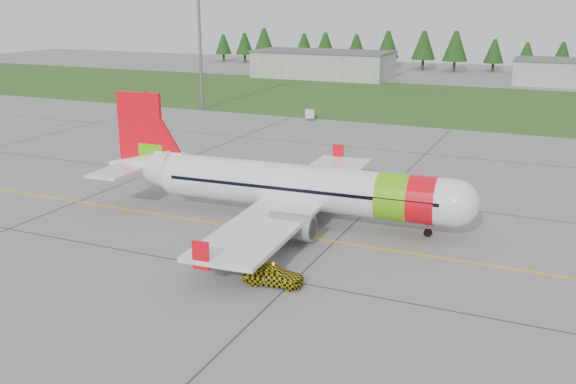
% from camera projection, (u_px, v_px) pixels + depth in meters
% --- Properties ---
extents(ground, '(320.00, 320.00, 0.00)m').
position_uv_depth(ground, '(165.00, 258.00, 45.78)').
color(ground, gray).
rests_on(ground, ground).
extents(aircraft, '(33.00, 30.40, 9.99)m').
position_uv_depth(aircraft, '(294.00, 187.00, 53.02)').
color(aircraft, white).
rests_on(aircraft, ground).
extents(follow_me_car, '(1.55, 1.76, 3.96)m').
position_uv_depth(follow_me_car, '(273.00, 256.00, 40.95)').
color(follow_me_car, '#D5C10B').
rests_on(follow_me_car, ground).
extents(service_van, '(1.82, 1.78, 4.05)m').
position_uv_depth(service_van, '(310.00, 105.00, 99.82)').
color(service_van, silver).
rests_on(service_van, ground).
extents(grass_strip, '(320.00, 50.00, 0.03)m').
position_uv_depth(grass_strip, '(421.00, 101.00, 117.62)').
color(grass_strip, '#30561E').
rests_on(grass_strip, ground).
extents(taxi_guideline, '(120.00, 0.25, 0.02)m').
position_uv_depth(taxi_guideline, '(220.00, 224.00, 52.78)').
color(taxi_guideline, gold).
rests_on(taxi_guideline, ground).
extents(hangar_west, '(32.00, 14.00, 6.00)m').
position_uv_depth(hangar_west, '(323.00, 65.00, 152.95)').
color(hangar_west, '#A8A8A3').
rests_on(hangar_west, ground).
extents(hangar_east, '(24.00, 12.00, 5.20)m').
position_uv_depth(hangar_east, '(573.00, 74.00, 138.72)').
color(hangar_east, '#A8A8A3').
rests_on(hangar_east, ground).
extents(floodlight_mast, '(0.50, 0.50, 20.00)m').
position_uv_depth(floodlight_mast, '(200.00, 49.00, 106.16)').
color(floodlight_mast, slate).
rests_on(floodlight_mast, ground).
extents(treeline, '(160.00, 8.00, 10.00)m').
position_uv_depth(treeline, '(470.00, 52.00, 165.26)').
color(treeline, '#1C3F14').
rests_on(treeline, ground).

